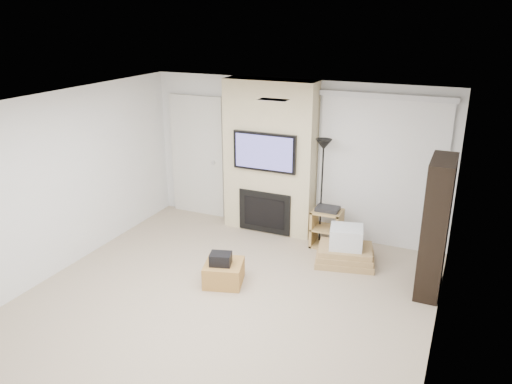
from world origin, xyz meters
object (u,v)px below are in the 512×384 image
at_px(ottoman, 224,273).
at_px(box_stack, 345,249).
at_px(floor_lamp, 323,162).
at_px(bookshelf, 436,227).
at_px(av_stand, 327,226).

relative_size(ottoman, box_stack, 0.52).
height_order(floor_lamp, bookshelf, bookshelf).
relative_size(floor_lamp, av_stand, 2.55).
bearing_deg(av_stand, box_stack, -45.97).
bearing_deg(av_stand, floor_lamp, 143.52).
distance_m(floor_lamp, bookshelf, 1.98).
bearing_deg(ottoman, box_stack, 42.41).
bearing_deg(box_stack, ottoman, -137.59).
height_order(box_stack, bookshelf, bookshelf).
height_order(ottoman, bookshelf, bookshelf).
distance_m(ottoman, box_stack, 1.84).
relative_size(ottoman, bookshelf, 0.28).
relative_size(floor_lamp, box_stack, 1.76).
height_order(av_stand, bookshelf, bookshelf).
bearing_deg(box_stack, av_stand, 134.03).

